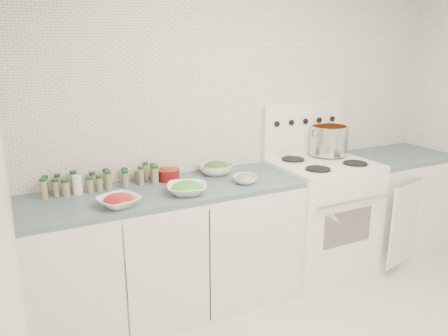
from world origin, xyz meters
TOP-DOWN VIEW (x-y plane):
  - room_walls at (0.00, 0.00)m, footprint 3.54×3.04m
  - counter_left at (-0.82, 1.19)m, footprint 1.85×0.62m
  - stove at (0.48, 1.19)m, footprint 0.76×0.70m
  - counter_right at (1.30, 1.19)m, footprint 0.89×0.73m
  - stock_pot at (0.65, 1.33)m, footprint 0.33×0.31m
  - bowl_tomato at (-1.18, 1.02)m, footprint 0.30×0.30m
  - bowl_snowpea at (-0.73, 1.04)m, footprint 0.33×0.33m
  - bowl_broccoli at (-0.38, 1.36)m, footprint 0.27×0.27m
  - bowl_zucchini at (-0.29, 1.07)m, footprint 0.22×0.22m
  - bowl_pepper at (-0.74, 1.38)m, footprint 0.16×0.16m
  - salt_canister at (-1.36, 1.35)m, footprint 0.08×0.08m
  - tin_can at (-0.94, 1.42)m, footprint 0.08×0.08m
  - spice_cluster at (-1.20, 1.39)m, footprint 0.77×0.16m

SIDE VIEW (x-z plane):
  - counter_right at x=1.30m, z-range 0.00..0.90m
  - counter_left at x=-0.82m, z-range 0.00..0.90m
  - stove at x=0.48m, z-range -0.18..1.18m
  - bowl_zucchini at x=-0.29m, z-range 0.90..0.97m
  - bowl_tomato at x=-1.18m, z-range 0.89..0.97m
  - bowl_snowpea at x=-0.73m, z-range 0.89..0.98m
  - tin_can at x=-0.94m, z-range 0.90..0.99m
  - bowl_broccoli at x=-0.38m, z-range 0.90..1.00m
  - bowl_pepper at x=-0.74m, z-range 0.90..1.00m
  - spice_cluster at x=-1.20m, z-range 0.89..1.03m
  - salt_canister at x=-1.36m, z-range 0.90..1.02m
  - stock_pot at x=0.65m, z-range 0.96..1.19m
  - room_walls at x=0.00m, z-range 0.30..2.82m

